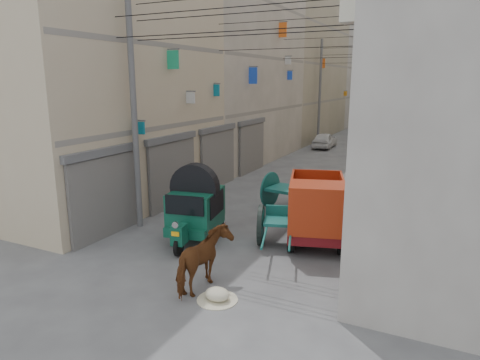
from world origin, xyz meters
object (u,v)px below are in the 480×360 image
Objects in this scene: tonga_cart at (280,225)px; second_cart at (287,191)px; auto_rickshaw at (195,206)px; horse at (204,261)px; distant_car_green at (370,127)px; distant_car_white at (325,140)px; distant_car_grey at (403,137)px; feed_sack at (217,294)px; mini_truck at (317,212)px.

tonga_cart is 1.63× the size of second_cart.
tonga_cart is (2.56, 0.71, -0.45)m from auto_rickshaw.
horse reaches higher than distant_car_green.
distant_car_white is 0.91× the size of distant_car_grey.
horse reaches higher than feed_sack.
distant_car_white is (-3.33, 23.16, -0.16)m from horse.
distant_car_grey is (2.26, 20.13, -0.14)m from second_cart.
second_cart is at bearing 97.60° from feed_sack.
second_cart is at bearing -86.92° from horse.
horse is at bearing 148.51° from feed_sack.
mini_truck is 1.08× the size of distant_car_grey.
horse is 33.57m from distant_car_green.
mini_truck is 3.53m from second_cart.
feed_sack is (-1.01, -4.44, -0.85)m from mini_truck.
distant_car_grey is at bearing 70.51° from auto_rickshaw.
distant_car_green is (-3.37, 29.41, -0.36)m from mini_truck.
distant_car_green is at bearing 79.78° from mini_truck.
auto_rickshaw is at bearing 101.50° from distant_car_green.
second_cart is (-1.05, 3.55, 0.11)m from tonga_cart.
feed_sack is 33.94m from distant_car_green.
mini_truck is 0.91× the size of distant_car_green.
mini_truck is at bearing 16.74° from tonga_cart.
mini_truck reaches higher than feed_sack.
distant_car_green is at bearing 79.04° from auto_rickshaw.
auto_rickshaw is at bearing -55.21° from horse.
auto_rickshaw reaches higher than distant_car_white.
feed_sack is at bearing -103.15° from distant_car_grey.
distant_car_grey is at bearing 72.59° from mini_truck.
tonga_cart is at bearing -100.45° from horse.
distant_car_white reaches higher than feed_sack.
feed_sack is at bearing -108.72° from tonga_cart.
distant_car_green is at bearing -87.40° from horse.
horse is at bearing -65.42° from auto_rickshaw.
tonga_cart reaches higher than distant_car_grey.
horse is (-1.56, -4.11, -0.26)m from mini_truck.
horse is at bearing -77.75° from second_cart.
distant_car_grey reaches higher than distant_car_white.
auto_rickshaw reaches higher than tonga_cart.
mini_truck is at bearing 101.96° from distant_car_white.
horse is (-0.61, -3.46, 0.09)m from tonga_cart.
mini_truck is at bearing 10.48° from auto_rickshaw.
tonga_cart is at bearing -64.91° from second_cart.
distant_car_grey is at bearing 131.40° from distant_car_green.
second_cart is at bearing 88.69° from tonga_cart.
mini_truck is 2.23× the size of second_cart.
tonga_cart is 0.73× the size of mini_truck.
distant_car_grey reaches higher than feed_sack.
auto_rickshaw is 1.56× the size of horse.
distant_car_green reaches higher than distant_car_white.
distant_car_grey is 0.85× the size of distant_car_green.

